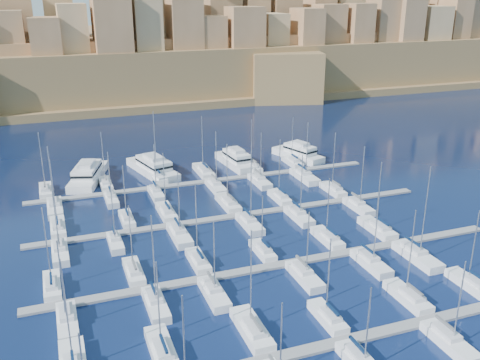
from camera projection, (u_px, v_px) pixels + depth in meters
name	position (u px, v px, depth m)	size (l,w,h in m)	color
ground	(256.00, 236.00, 101.46)	(600.00, 600.00, 0.00)	black
pontoon_near	(351.00, 340.00, 71.37)	(84.00, 2.00, 0.40)	slate
pontoon_mid_near	(282.00, 264.00, 90.79)	(84.00, 2.00, 0.40)	slate
pontoon_mid_far	(238.00, 215.00, 110.22)	(84.00, 2.00, 0.40)	slate
pontoon_far	(207.00, 181.00, 129.64)	(84.00, 2.00, 0.40)	slate
sailboat_1	(162.00, 351.00, 68.35)	(2.89, 9.64, 13.57)	white
sailboat_2	(252.00, 330.00, 72.54)	(3.01, 10.03, 15.67)	white
sailboat_3	(328.00, 317.00, 75.34)	(2.45, 8.16, 13.07)	white
sailboat_4	(408.00, 297.00, 80.24)	(2.73, 9.09, 14.98)	white
sailboat_5	(470.00, 284.00, 83.84)	(2.62, 8.73, 13.32)	white
sailboat_10	(450.00, 341.00, 70.16)	(2.72, 9.06, 13.18)	white
sailboat_12	(52.00, 286.00, 83.20)	(2.58, 8.58, 14.06)	white
sailboat_13	(134.00, 272.00, 87.33)	(2.58, 8.62, 12.57)	white
sailboat_14	(198.00, 261.00, 90.76)	(2.51, 8.37, 14.56)	white
sailboat_15	(263.00, 251.00, 94.36)	(2.36, 7.86, 11.24)	white
sailboat_16	(328.00, 238.00, 99.07)	(2.66, 8.88, 12.63)	white
sailboat_17	(377.00, 228.00, 103.05)	(2.93, 9.77, 14.29)	white
sailboat_18	(67.00, 321.00, 74.37)	(2.73, 9.09, 13.80)	white
sailboat_19	(156.00, 304.00, 78.39)	(2.73, 9.10, 15.46)	white
sailboat_20	(214.00, 293.00, 81.25)	(2.76, 9.20, 13.35)	white
sailboat_21	(304.00, 276.00, 86.19)	(2.78, 9.26, 12.43)	white
sailboat_22	(371.00, 263.00, 90.25)	(2.77, 9.22, 14.03)	white
sailboat_23	(417.00, 256.00, 92.50)	(3.18, 10.60, 17.59)	white
sailboat_24	(58.00, 227.00, 103.46)	(2.76, 9.20, 14.72)	white
sailboat_25	(127.00, 219.00, 107.22)	(2.40, 8.00, 12.24)	white
sailboat_26	(166.00, 212.00, 110.49)	(2.82, 9.40, 13.71)	white
sailboat_27	(228.00, 203.00, 115.07)	(2.94, 9.80, 14.13)	white
sailboat_28	(280.00, 197.00, 118.29)	(2.52, 8.39, 14.22)	white
sailboat_29	(333.00, 190.00, 122.76)	(2.58, 8.60, 14.42)	white
sailboat_30	(60.00, 252.00, 93.76)	(2.75, 9.18, 13.62)	white
sailboat_31	(115.00, 242.00, 97.44)	(2.37, 7.91, 11.47)	white
sailboat_32	(179.00, 235.00, 100.40)	(2.96, 9.87, 13.77)	white
sailboat_33	(250.00, 223.00, 105.20)	(2.83, 9.43, 15.90)	white
sailboat_34	(299.00, 216.00, 108.76)	(2.78, 9.28, 14.24)	white
sailboat_35	(358.00, 206.00, 113.48)	(2.68, 8.93, 14.44)	white
sailboat_36	(46.00, 191.00, 122.23)	(2.70, 9.01, 14.61)	white
sailboat_37	(106.00, 184.00, 126.42)	(2.59, 8.63, 13.55)	white
sailboat_38	(157.00, 176.00, 131.28)	(3.15, 10.51, 17.23)	white
sailboat_39	(204.00, 171.00, 135.14)	(3.15, 10.49, 15.07)	white
sailboat_40	(252.00, 167.00, 138.60)	(2.66, 8.87, 13.43)	white
sailboat_41	(292.00, 162.00, 142.22)	(2.58, 8.60, 13.17)	white
sailboat_42	(55.00, 208.00, 112.73)	(3.05, 10.15, 14.71)	white
sailboat_43	(111.00, 199.00, 117.39)	(2.48, 8.26, 12.01)	white
sailboat_44	(156.00, 193.00, 120.60)	(2.49, 8.30, 12.65)	white
sailboat_45	(216.00, 186.00, 124.68)	(2.80, 9.33, 14.43)	white
sailboat_46	(260.00, 181.00, 128.24)	(2.82, 9.39, 13.25)	white
sailboat_47	(304.00, 176.00, 131.39)	(3.24, 10.78, 14.85)	white
motor_yacht_a	(88.00, 174.00, 130.06)	(11.67, 20.57, 5.25)	white
motor_yacht_b	(153.00, 167.00, 135.24)	(10.50, 20.55, 5.25)	white
motor_yacht_c	(236.00, 160.00, 140.84)	(6.39, 16.71, 5.25)	white
motor_yacht_d	(299.00, 153.00, 146.64)	(9.75, 16.68, 5.25)	white
fortified_city	(125.00, 60.00, 233.47)	(460.00, 108.95, 59.52)	brown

